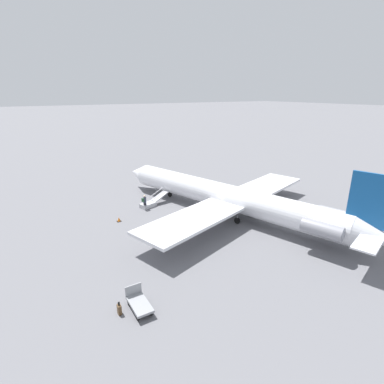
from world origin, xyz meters
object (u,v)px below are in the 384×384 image
Objects in this scene: boarding_stairs at (150,203)px; passenger at (145,201)px; airplane_main at (232,198)px; luggage_cart at (139,303)px; suitcase at (119,309)px.

boarding_stairs reaches higher than passenger.
airplane_main is 9.96m from boarding_stairs.
boarding_stairs is 1.87× the size of luggage_cart.
airplane_main is 18.67× the size of passenger.
airplane_main reaches higher than suitcase.
luggage_cart is 2.51× the size of suitcase.
luggage_cart is at bearing 104.35° from airplane_main.
suitcase is (-8.59, 15.56, -1.83)m from airplane_main.
suitcase is at bearing 80.57° from luggage_cart.
passenger is (-0.59, 0.98, 0.62)m from boarding_stairs.
passenger reaches higher than luggage_cart.
airplane_main is 14.71× the size of luggage_cart.
boarding_stairs is (7.43, 6.39, -1.77)m from airplane_main.
luggage_cart is at bearing -99.84° from suitcase.
luggage_cart is at bearing -131.21° from passenger.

